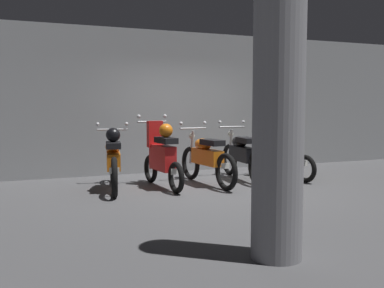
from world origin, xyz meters
TOP-DOWN VIEW (x-y plane):
  - ground_plane at (0.00, 0.00)m, footprint 80.00×80.00m
  - back_wall at (0.00, 2.30)m, footprint 16.00×0.30m
  - motorbike_slot_0 at (-1.70, 0.55)m, footprint 0.60×1.94m
  - motorbike_slot_1 at (-0.85, 0.45)m, footprint 0.59×1.68m
  - motorbike_slot_2 at (-0.00, 0.42)m, footprint 0.59×1.95m
  - motorbike_slot_3 at (0.85, 0.65)m, footprint 0.59×1.95m
  - motorbike_slot_4 at (1.69, 0.52)m, footprint 0.59×1.67m
  - support_pillar at (-0.94, -3.41)m, footprint 0.48×0.48m

SIDE VIEW (x-z plane):
  - ground_plane at x=0.00m, z-range 0.00..0.00m
  - motorbike_slot_2 at x=0.00m, z-range -0.08..1.07m
  - motorbike_slot_3 at x=0.85m, z-range -0.08..1.07m
  - motorbike_slot_4 at x=1.69m, z-range -0.12..1.17m
  - motorbike_slot_0 at x=-1.70m, z-range -0.05..1.10m
  - motorbike_slot_1 at x=-0.85m, z-range -0.08..1.21m
  - back_wall at x=0.00m, z-range 0.00..3.05m
  - support_pillar at x=-0.94m, z-range 0.00..3.05m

